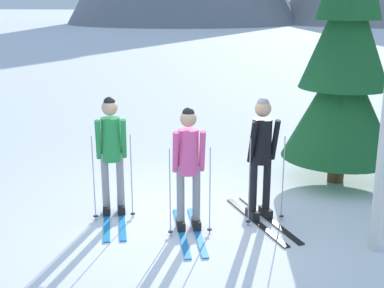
% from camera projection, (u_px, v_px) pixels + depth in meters
% --- Properties ---
extents(ground_plane, '(400.00, 400.00, 0.00)m').
position_uv_depth(ground_plane, '(184.00, 219.00, 7.50)').
color(ground_plane, white).
extents(skier_in_green, '(0.88, 1.72, 1.79)m').
position_uv_depth(skier_in_green, '(111.00, 149.00, 7.42)').
color(skier_in_green, '#1E84D1').
rests_on(skier_in_green, ground).
extents(skier_in_pink, '(0.79, 1.60, 1.75)m').
position_uv_depth(skier_in_pink, '(188.00, 162.00, 6.92)').
color(skier_in_pink, '#1E84D1').
rests_on(skier_in_pink, ground).
extents(skier_in_black, '(1.21, 1.68, 1.81)m').
position_uv_depth(skier_in_black, '(262.00, 153.00, 7.27)').
color(skier_in_black, black).
rests_on(skier_in_black, ground).
extents(pine_tree_mid, '(1.96, 1.96, 4.74)m').
position_uv_depth(pine_tree_mid, '(345.00, 59.00, 8.51)').
color(pine_tree_mid, '#51381E').
rests_on(pine_tree_mid, ground).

